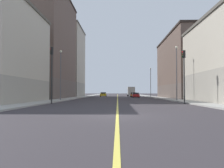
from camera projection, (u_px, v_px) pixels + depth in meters
The scene contains 16 objects.
ground_plane at pixel (117, 116), 13.59m from camera, with size 400.00×400.00×0.00m, color #342F33.
sidewalk_left at pixel (153, 97), 62.31m from camera, with size 2.77×168.00×0.15m, color #9E9B93.
sidewalk_right at pixel (82, 97), 62.79m from camera, with size 2.77×168.00×0.15m, color #9E9B93.
lane_center_stripe at pixel (118, 97), 62.55m from camera, with size 0.16×154.00×0.01m, color #E5D14C.
building_left_mid at pixel (186, 67), 51.65m from camera, with size 9.31×24.07×14.13m.
building_right_midblock at pixel (47, 46), 50.41m from camera, with size 9.31×21.65×23.10m.
building_right_distant at pixel (67, 62), 70.30m from camera, with size 9.31×16.02×21.30m.
traffic_light_left_near at pixel (184, 69), 27.16m from camera, with size 0.40×0.32×6.41m.
traffic_light_right_near at pixel (52, 68), 27.56m from camera, with size 0.40×0.32×6.88m.
street_lamp_left_near at pixel (177, 68), 34.47m from camera, with size 0.36×0.36×8.25m.
street_lamp_right_near at pixel (61, 70), 35.83m from camera, with size 0.36×0.36×7.88m.
street_lamp_left_far at pixel (151, 79), 61.61m from camera, with size 0.36×0.36×7.82m.
car_yellow at pixel (103, 94), 70.39m from camera, with size 1.98×4.12×1.31m.
car_orange at pixel (134, 95), 66.40m from camera, with size 1.93×4.32×1.27m.
car_red at pixel (136, 95), 60.25m from camera, with size 1.85×4.59×1.24m.
box_truck at pixel (131, 91), 75.18m from camera, with size 2.35×6.83×3.05m.
Camera 1 is at (0.02, -13.65, 1.43)m, focal length 36.47 mm.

